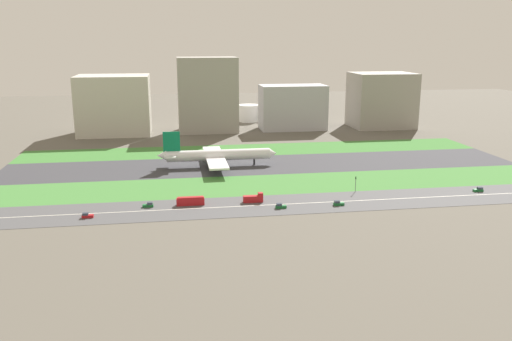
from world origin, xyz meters
name	(u,v)px	position (x,y,z in m)	size (l,w,h in m)	color
ground_plane	(263,165)	(0.00, 0.00, 0.00)	(800.00, 800.00, 0.00)	#5B564C
runway	(263,165)	(0.00, 0.00, 0.05)	(280.00, 46.00, 0.10)	#38383D
grass_median_north	(252,150)	(0.00, 41.00, 0.05)	(280.00, 36.00, 0.10)	#3D7A33
grass_median_south	(278,184)	(0.00, -41.00, 0.05)	(280.00, 36.00, 0.10)	#427F38
highway	(293,204)	(0.00, -73.00, 0.05)	(280.00, 28.00, 0.10)	#4C4C4F
highway_centerline	(293,204)	(0.00, -73.00, 0.11)	(266.00, 0.50, 0.01)	silver
airliner	(215,155)	(-26.37, 0.00, 6.23)	(65.00, 56.00, 19.70)	white
car_4	(87,216)	(-83.00, -78.00, 0.92)	(4.40, 1.80, 2.00)	#B2191E
bus_0	(190,201)	(-42.64, -68.00, 1.82)	(11.60, 2.50, 3.50)	#B2191E
car_2	(280,206)	(-6.29, -78.00, 0.92)	(4.40, 1.80, 2.00)	#19662D
car_0	(338,203)	(18.39, -78.00, 0.92)	(4.40, 1.80, 2.00)	#19662D
car_1	(148,205)	(-59.91, -68.00, 0.92)	(4.40, 1.80, 2.00)	#19662D
car_3	(479,190)	(87.88, -68.00, 0.92)	(4.40, 1.80, 2.00)	#19662D
truck_0	(254,198)	(-15.87, -68.00, 1.67)	(8.40, 2.50, 4.00)	#B2191E
traffic_light	(356,183)	(32.07, -60.01, 4.29)	(0.36, 0.50, 7.20)	#4C4C51
terminal_building	(114,105)	(-90.00, 114.00, 21.15)	(51.05, 38.45, 42.30)	beige
hangar_building	(208,95)	(-22.35, 114.00, 27.35)	(43.44, 27.74, 54.69)	#9E998E
office_tower	(293,107)	(42.28, 114.00, 16.81)	(49.45, 24.95, 33.62)	#B2B2B7
cargo_warehouse	(381,100)	(113.27, 114.00, 21.04)	(46.30, 37.07, 42.07)	#9E998E
fuel_tank_west	(210,113)	(-17.57, 159.00, 7.95)	(19.48, 19.48, 15.90)	silver
fuel_tank_centre	(249,113)	(15.04, 159.00, 6.94)	(18.17, 18.17, 13.88)	silver
fuel_tank_east	(277,113)	(39.48, 159.00, 6.62)	(23.87, 23.87, 13.24)	silver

